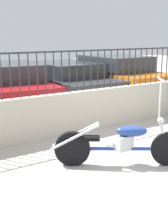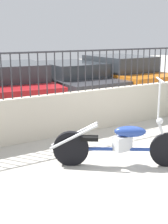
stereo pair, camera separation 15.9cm
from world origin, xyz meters
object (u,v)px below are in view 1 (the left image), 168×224
car_red (6,85)px  car_orange (112,76)px  motorcycle_blue (115,143)px  car_dark_grey (63,81)px

car_red → car_orange: (3.59, -0.31, 0.04)m
car_orange → motorcycle_blue: bearing=142.0°
motorcycle_blue → car_orange: bearing=86.1°
car_dark_grey → car_orange: 1.77m
car_red → car_dark_grey: car_red is taller
motorcycle_blue → car_dark_grey: motorcycle_blue is taller
car_red → car_dark_grey: bearing=-85.2°
car_red → motorcycle_blue: bearing=-172.7°
car_red → car_orange: 3.61m
motorcycle_blue → car_orange: 5.86m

